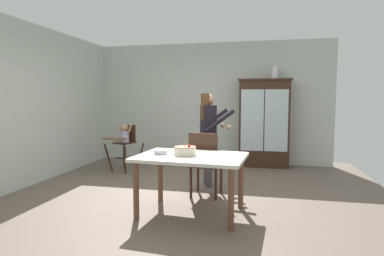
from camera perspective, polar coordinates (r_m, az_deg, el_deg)
The scene contains 11 objects.
ground_plane at distance 4.93m, azimuth -1.71°, elevation -11.79°, with size 6.24×6.24×0.00m, color #66564C.
wall_back at distance 7.30m, azimuth 3.28°, elevation 4.45°, with size 5.32×0.06×2.70m, color beige.
wall_left at distance 5.93m, azimuth -27.28°, elevation 3.74°, with size 0.06×5.32×2.70m, color beige.
china_cabinet at distance 6.96m, azimuth 12.73°, elevation 0.90°, with size 1.09×0.48×1.86m.
ceramic_vase at distance 6.97m, azimuth 14.55°, elevation 9.45°, with size 0.13×0.13×0.27m.
high_chair_with_toddler at distance 6.51m, azimuth -11.99°, elevation -1.87°, with size 0.73×0.80×0.95m.
adult_person at distance 5.24m, azimuth 2.99°, elevation 0.02°, with size 0.63×0.62×1.53m.
dining_table at distance 4.00m, azimuth -0.18°, elevation -6.33°, with size 1.39×1.04×0.74m.
birthday_cake at distance 3.99m, azimuth -1.27°, elevation -4.09°, with size 0.28×0.28×0.19m.
serving_bowl at distance 4.09m, azimuth -5.61°, elevation -4.28°, with size 0.18×0.18×0.06m, color #B2BCC6.
dining_chair_far_side at distance 4.67m, azimuth 2.29°, elevation -5.73°, with size 0.48×0.48×0.96m.
Camera 1 is at (1.14, -4.58, 1.43)m, focal length 29.87 mm.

